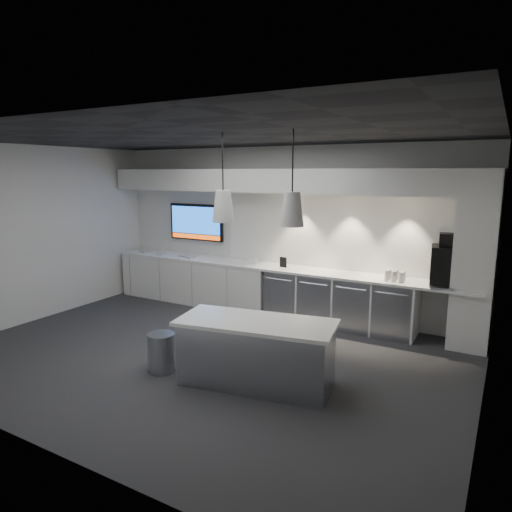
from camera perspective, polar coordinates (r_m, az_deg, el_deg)
The scene contains 28 objects.
floor at distance 6.60m, azimuth -6.65°, elevation -12.35°, with size 7.00×7.00×0.00m, color #2E2E31.
ceiling at distance 6.10m, azimuth -7.26°, elevation 14.62°, with size 7.00×7.00×0.00m, color black.
wall_back at distance 8.29m, azimuth 3.35°, elevation 3.18°, with size 7.00×7.00×0.00m, color silver.
wall_front at distance 4.46m, azimuth -26.35°, elevation -4.26°, with size 7.00×7.00×0.00m, color silver.
wall_left at distance 8.70m, azimuth -25.88°, elevation 2.48°, with size 7.00×7.00×0.00m, color silver.
wall_right at distance 5.00m, azimuth 27.43°, elevation -2.85°, with size 7.00×7.00×0.00m, color silver.
back_counter at distance 8.11m, azimuth 2.29°, elevation -1.42°, with size 6.80×0.65×0.04m, color white.
left_base_cabinets at distance 9.12m, azimuth -7.57°, elevation -3.06°, with size 3.30×0.63×0.86m, color white.
fridge_unit_a at distance 8.11m, azimuth 3.84°, elevation -4.74°, with size 0.60×0.61×0.85m, color #9A9CA2.
fridge_unit_b at distance 7.87m, azimuth 7.99°, elevation -5.30°, with size 0.60×0.61×0.85m, color #9A9CA2.
fridge_unit_c at distance 7.67m, azimuth 12.39°, elevation -5.86°, with size 0.60×0.61×0.85m, color #9A9CA2.
fridge_unit_d at distance 7.52m, azimuth 17.01°, elevation -6.41°, with size 0.60×0.61×0.85m, color #9A9CA2.
backsplash at distance 7.82m, azimuth 11.21°, elevation 2.92°, with size 4.60×0.03×1.30m, color white.
soffit at distance 7.96m, azimuth 2.45°, elevation 9.38°, with size 6.90×0.60×0.40m, color white.
column at distance 7.21m, azimuth 25.66°, elevation -0.56°, with size 0.55×0.55×2.60m, color white.
wall_tv at distance 9.23m, azimuth -7.47°, elevation 4.22°, with size 1.25×0.07×0.72m.
island at distance 5.63m, azimuth 0.02°, elevation -11.93°, with size 2.00×1.13×0.80m.
bin at distance 6.16m, azimuth -11.74°, elevation -11.69°, with size 0.36×0.36×0.50m, color #9A9CA2.
coffee_machine at distance 7.26m, azimuth 22.65°, elevation -0.93°, with size 0.49×0.65×0.77m.
sign_black at distance 8.01m, azimuth 3.42°, elevation -0.78°, with size 0.14×0.02×0.18m, color black.
sign_white at distance 8.24m, azimuth -0.53°, elevation -0.58°, with size 0.18×0.02×0.14m, color white.
cup_cluster at distance 7.32m, azimuth 16.99°, elevation -2.37°, with size 0.30×0.19×0.16m, color silver, non-canonical shape.
tray_a at distance 9.79m, azimuth -13.74°, elevation 0.54°, with size 0.16×0.16×0.03m, color #A7A7A7.
tray_b at distance 9.46m, azimuth -11.76°, elevation 0.28°, with size 0.16×0.16×0.03m, color #A7A7A7.
tray_c at distance 9.15m, azimuth -9.07°, elevation 0.03°, with size 0.16×0.16×0.03m, color #A7A7A7.
tray_d at distance 8.97m, azimuth -8.23°, elevation -0.15°, with size 0.16×0.16×0.03m, color #A7A7A7.
pendant_left at distance 5.46m, azimuth -4.12°, elevation 6.28°, with size 0.26×0.26×1.08m.
pendant_right at distance 5.02m, azimuth 4.53°, elevation 5.90°, with size 0.26×0.26×1.08m.
Camera 1 is at (3.62, -4.89, 2.55)m, focal length 32.00 mm.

